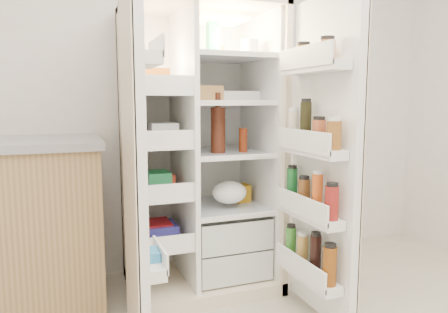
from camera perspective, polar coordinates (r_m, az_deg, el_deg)
name	(u,v)px	position (r m, az deg, el deg)	size (l,w,h in m)	color
wall_back	(192,81)	(3.09, -4.32, 10.03)	(4.00, 0.02, 2.70)	silver
refrigerator	(200,173)	(2.78, -3.21, -2.19)	(0.92, 0.70, 1.80)	beige
freezer_door	(135,168)	(2.06, -11.86, -1.58)	(0.15, 0.40, 1.72)	white
fridge_door	(321,164)	(2.34, 12.97, -0.97)	(0.17, 0.58, 1.72)	white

